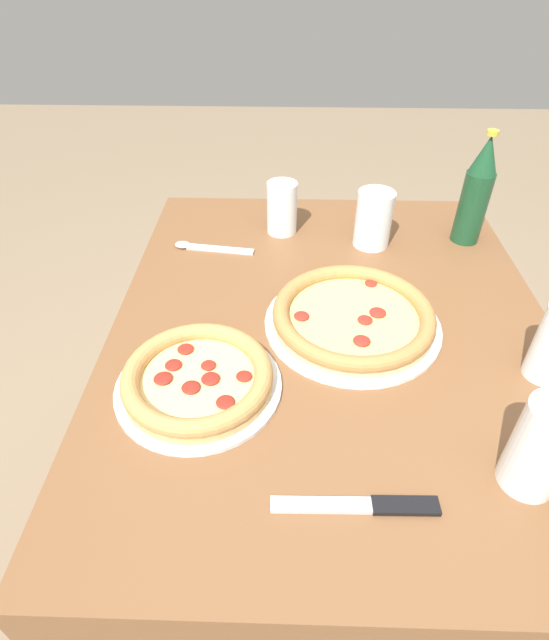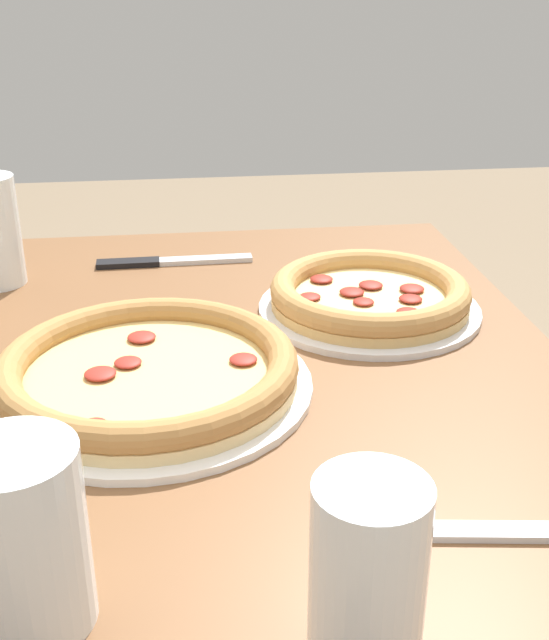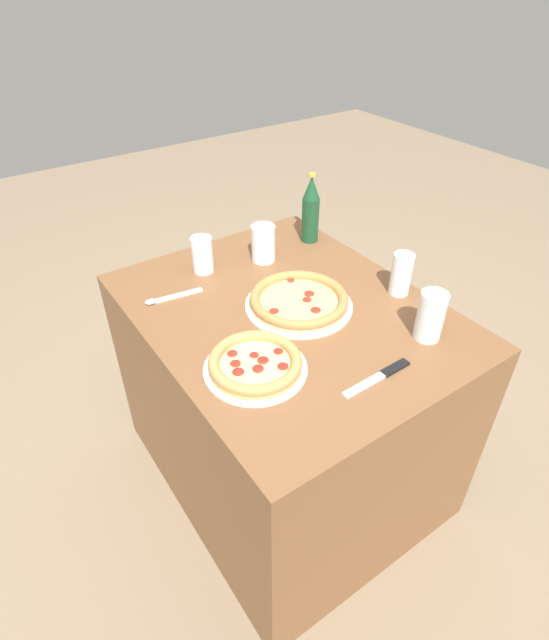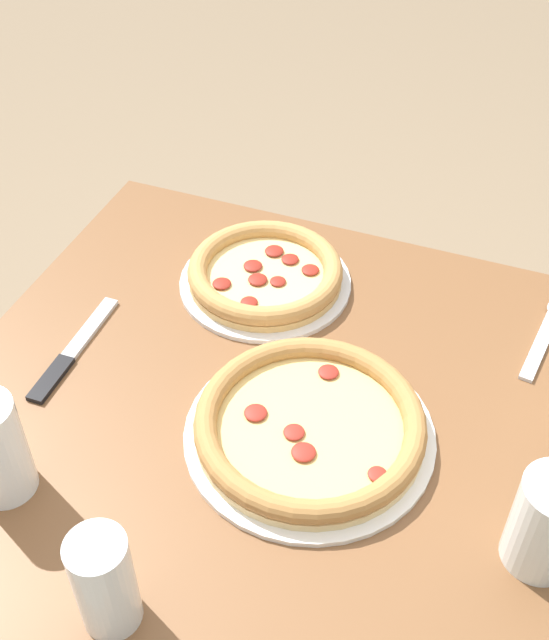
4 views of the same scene
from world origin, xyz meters
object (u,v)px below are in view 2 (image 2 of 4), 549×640
pizza_margherita (147,372)px  knife (166,262)px  glass_cola (20,545)px  glass_red_wine (365,578)px  pizza_salami (368,296)px

pizza_margherita → knife: bearing=177.0°
glass_cola → glass_red_wine: (0.05, 0.21, -0.00)m
pizza_margherita → glass_red_wine: (0.36, 0.14, 0.04)m
glass_red_wine → glass_cola: bearing=-104.4°
glass_cola → knife: (-0.68, 0.09, -0.06)m
pizza_salami → pizza_margherita: size_ratio=0.83×
pizza_salami → glass_cola: 0.58m
glass_cola → knife: size_ratio=0.58×
glass_red_wine → knife: (-0.73, -0.12, -0.05)m
glass_red_wine → knife: glass_red_wine is taller
pizza_salami → knife: (-0.21, -0.25, -0.02)m
pizza_salami → glass_cola: bearing=-35.7°
pizza_salami → glass_cola: (0.47, -0.34, 0.04)m
pizza_salami → glass_red_wine: bearing=-13.7°
glass_cola → knife: 0.69m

